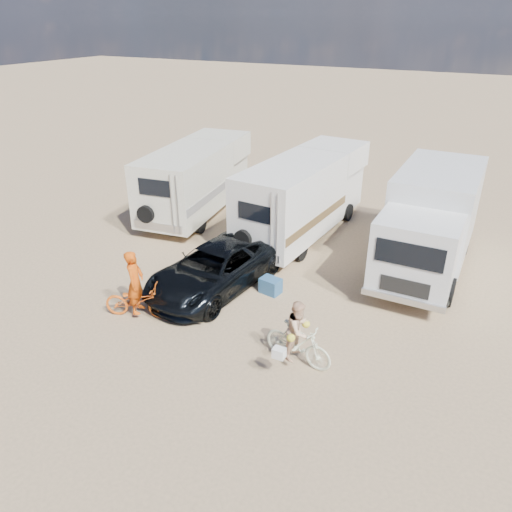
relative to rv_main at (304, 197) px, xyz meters
The scene contains 12 objects.
ground 7.46m from the rv_main, 87.26° to the right, with size 140.00×140.00×0.00m, color tan.
rv_main is the anchor object (origin of this frame).
rv_left 4.87m from the rv_main, behind, with size 2.34×6.64×2.84m, color white, non-canonical shape.
box_truck 4.82m from the rv_main, 11.76° to the right, with size 2.44×6.40×3.24m, color silver, non-canonical shape.
dark_suv 5.36m from the rv_main, 98.63° to the right, with size 2.26×4.91×1.36m, color black.
bike_man 7.84m from the rv_main, 103.98° to the right, with size 0.66×1.89×0.99m, color #CC5212.
bike_woman 7.96m from the rv_main, 68.50° to the right, with size 0.51×1.81×1.09m, color beige.
rider_man 7.80m from the rv_main, 103.98° to the right, with size 0.68×0.44×1.85m, color #C6480A.
rider_woman 7.94m from the rv_main, 68.50° to the right, with size 0.75×0.58×1.54m, color #D8AB87.
bike_parked 6.05m from the rv_main, 33.22° to the right, with size 0.63×1.80×0.95m, color black.
cooler 4.91m from the rv_main, 79.49° to the right, with size 0.61×0.44×0.49m, color #28527D.
crate 4.85m from the rv_main, 91.91° to the right, with size 0.50×0.50×0.40m, color #8C634B.
Camera 1 is at (6.04, -9.03, 7.72)m, focal length 34.13 mm.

